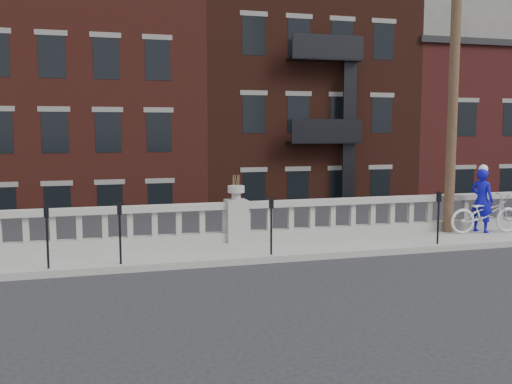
# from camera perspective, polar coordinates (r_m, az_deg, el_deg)

# --- Properties ---
(ground) EXTENTS (120.00, 120.00, 0.00)m
(ground) POSITION_cam_1_polar(r_m,az_deg,el_deg) (11.48, 2.80, -9.37)
(ground) COLOR black
(ground) RESTS_ON ground
(sidewalk) EXTENTS (32.00, 2.20, 0.15)m
(sidewalk) POSITION_cam_1_polar(r_m,az_deg,el_deg) (14.26, -1.07, -5.93)
(sidewalk) COLOR gray
(sidewalk) RESTS_ON ground
(balustrade) EXTENTS (28.00, 0.34, 1.03)m
(balustrade) POSITION_cam_1_polar(r_m,az_deg,el_deg) (15.05, -1.99, -3.08)
(balustrade) COLOR gray
(balustrade) RESTS_ON sidewalk
(planter_pedestal) EXTENTS (0.55, 0.55, 1.76)m
(planter_pedestal) POSITION_cam_1_polar(r_m,az_deg,el_deg) (15.02, -2.00, -2.37)
(planter_pedestal) COLOR gray
(planter_pedestal) RESTS_ON sidewalk
(lower_level) EXTENTS (80.00, 44.00, 20.80)m
(lower_level) POSITION_cam_1_polar(r_m,az_deg,el_deg) (33.77, -8.87, 5.51)
(lower_level) COLOR #605E59
(lower_level) RESTS_ON ground
(utility_pole) EXTENTS (1.60, 0.28, 10.00)m
(utility_pole) POSITION_cam_1_polar(r_m,az_deg,el_deg) (17.24, 19.26, 13.11)
(utility_pole) COLOR #422D1E
(utility_pole) RESTS_ON sidewalk
(parking_meter_b) EXTENTS (0.10, 0.09, 1.36)m
(parking_meter_b) POSITION_cam_1_polar(r_m,az_deg,el_deg) (12.84, -20.18, -3.52)
(parking_meter_b) COLOR black
(parking_meter_b) RESTS_ON sidewalk
(parking_meter_c) EXTENTS (0.10, 0.09, 1.36)m
(parking_meter_c) POSITION_cam_1_polar(r_m,az_deg,el_deg) (12.81, -13.46, -3.33)
(parking_meter_c) COLOR black
(parking_meter_c) RESTS_ON sidewalk
(parking_meter_d) EXTENTS (0.10, 0.09, 1.36)m
(parking_meter_d) POSITION_cam_1_polar(r_m,az_deg,el_deg) (13.39, 1.54, -2.73)
(parking_meter_d) COLOR black
(parking_meter_d) RESTS_ON sidewalk
(parking_meter_e) EXTENTS (0.10, 0.09, 1.36)m
(parking_meter_e) POSITION_cam_1_polar(r_m,az_deg,el_deg) (15.33, 17.79, -1.87)
(parking_meter_e) COLOR black
(parking_meter_e) RESTS_ON sidewalk
(bicycle) EXTENTS (2.17, 0.92, 1.11)m
(bicycle) POSITION_cam_1_polar(r_m,az_deg,el_deg) (17.45, 21.94, -2.02)
(bicycle) COLOR silver
(bicycle) RESTS_ON sidewalk
(cyclist) EXTENTS (0.67, 0.79, 1.83)m
(cyclist) POSITION_cam_1_polar(r_m,az_deg,el_deg) (17.52, 21.65, -0.78)
(cyclist) COLOR #0C0BA9
(cyclist) RESTS_ON sidewalk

